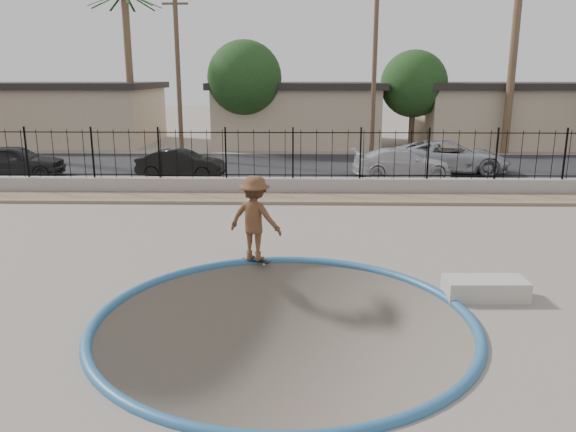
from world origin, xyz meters
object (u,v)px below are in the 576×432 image
(concrete_ledge, at_px, (485,288))
(car_b, at_px, (181,164))
(car_c, at_px, (402,163))
(skateboard, at_px, (256,261))
(car_d, at_px, (449,157))
(car_a, at_px, (14,161))
(skater, at_px, (255,222))

(concrete_ledge, distance_m, car_b, 15.91)
(car_c, bearing_deg, concrete_ledge, 173.86)
(car_b, relative_size, car_c, 0.87)
(concrete_ledge, relative_size, car_b, 0.43)
(skateboard, bearing_deg, car_d, 77.69)
(skateboard, bearing_deg, car_a, 154.58)
(car_a, bearing_deg, car_c, -93.45)
(skateboard, distance_m, concrete_ledge, 5.20)
(skater, distance_m, car_d, 14.96)
(car_a, relative_size, car_c, 0.97)
(car_a, bearing_deg, skater, -139.32)
(skater, bearing_deg, car_d, -100.63)
(concrete_ledge, relative_size, car_c, 0.38)
(skateboard, relative_size, car_d, 0.14)
(concrete_ledge, xyz_separation_m, car_c, (0.68, 13.60, 0.45))
(car_c, bearing_deg, car_a, 88.03)
(car_b, bearing_deg, car_c, -83.33)
(concrete_ledge, height_order, car_c, car_c)
(concrete_ledge, distance_m, car_d, 15.13)
(skater, relative_size, car_b, 0.54)
(concrete_ledge, height_order, car_d, car_d)
(car_a, relative_size, car_b, 1.11)
(skateboard, distance_m, car_b, 11.90)
(skater, xyz_separation_m, car_a, (-11.33, 11.16, -0.26))
(skateboard, bearing_deg, skater, -56.82)
(concrete_ledge, relative_size, car_d, 0.30)
(skateboard, bearing_deg, car_c, 83.84)
(car_c, distance_m, car_d, 2.65)
(car_a, height_order, car_c, car_a)
(car_a, bearing_deg, car_b, -94.75)
(car_a, xyz_separation_m, car_b, (7.26, 0.00, -0.09))
(car_c, bearing_deg, car_d, -65.88)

